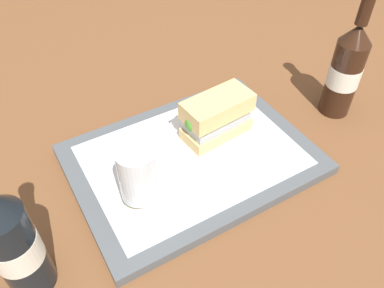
{
  "coord_description": "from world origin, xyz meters",
  "views": [
    {
      "loc": [
        0.25,
        0.43,
        0.55
      ],
      "look_at": [
        0.0,
        0.0,
        0.05
      ],
      "focal_mm": 36.3,
      "sensor_mm": 36.0,
      "label": 1
    }
  ],
  "objects_px": {
    "beer_bottle": "(12,243)",
    "plate": "(216,136)",
    "sandwich": "(216,117)",
    "beer_glass": "(138,178)",
    "second_bottle": "(346,70)"
  },
  "relations": [
    {
      "from": "sandwich",
      "to": "beer_glass",
      "type": "xyz_separation_m",
      "value": [
        0.19,
        0.07,
        0.01
      ]
    },
    {
      "from": "beer_bottle",
      "to": "plate",
      "type": "bearing_deg",
      "value": -165.03
    },
    {
      "from": "sandwich",
      "to": "second_bottle",
      "type": "xyz_separation_m",
      "value": [
        -0.29,
        0.03,
        0.03
      ]
    },
    {
      "from": "plate",
      "to": "beer_glass",
      "type": "height_order",
      "value": "beer_glass"
    },
    {
      "from": "beer_bottle",
      "to": "second_bottle",
      "type": "relative_size",
      "value": 1.0
    },
    {
      "from": "plate",
      "to": "sandwich",
      "type": "bearing_deg",
      "value": 5.59
    },
    {
      "from": "beer_glass",
      "to": "beer_bottle",
      "type": "bearing_deg",
      "value": 9.17
    },
    {
      "from": "beer_glass",
      "to": "second_bottle",
      "type": "relative_size",
      "value": 0.47
    },
    {
      "from": "sandwich",
      "to": "beer_glass",
      "type": "relative_size",
      "value": 1.09
    },
    {
      "from": "plate",
      "to": "beer_glass",
      "type": "distance_m",
      "value": 0.21
    },
    {
      "from": "plate",
      "to": "beer_bottle",
      "type": "distance_m",
      "value": 0.4
    },
    {
      "from": "sandwich",
      "to": "second_bottle",
      "type": "relative_size",
      "value": 0.51
    },
    {
      "from": "plate",
      "to": "beer_glass",
      "type": "relative_size",
      "value": 1.52
    },
    {
      "from": "beer_glass",
      "to": "sandwich",
      "type": "bearing_deg",
      "value": -159.33
    },
    {
      "from": "beer_glass",
      "to": "plate",
      "type": "bearing_deg",
      "value": -159.58
    }
  ]
}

